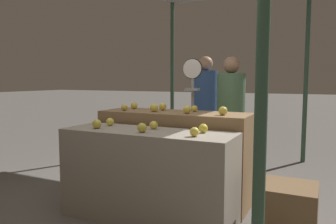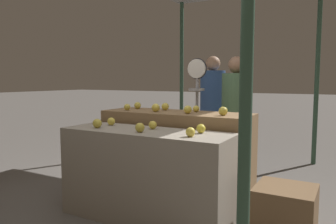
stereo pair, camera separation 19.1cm
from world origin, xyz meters
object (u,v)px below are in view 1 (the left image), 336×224
produce_scale (192,94)px  person_customer_left (205,103)px  person_vendor_at_scale (231,111)px  wooden_crate_side (287,212)px

produce_scale → person_customer_left: 0.98m
produce_scale → person_vendor_at_scale: bearing=32.2°
person_vendor_at_scale → wooden_crate_side: size_ratio=3.49×
person_vendor_at_scale → produce_scale: bearing=52.9°
person_vendor_at_scale → person_customer_left: (-0.59, 0.68, 0.04)m
person_vendor_at_scale → wooden_crate_side: 1.74m
produce_scale → wooden_crate_side: produce_scale is taller
produce_scale → wooden_crate_side: bearing=-40.1°
produce_scale → person_customer_left: person_customer_left is taller
produce_scale → wooden_crate_side: (1.28, -1.08, -0.91)m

